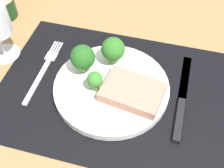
% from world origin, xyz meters
% --- Properties ---
extents(ground_plane, '(1.40, 1.10, 0.03)m').
position_xyz_m(ground_plane, '(0.00, 0.00, -0.01)').
color(ground_plane, '#996D42').
extents(placemat, '(0.48, 0.35, 0.00)m').
position_xyz_m(placemat, '(0.00, 0.00, 0.00)').
color(placemat, black).
rests_on(placemat, ground_plane).
extents(plate, '(0.24, 0.24, 0.02)m').
position_xyz_m(plate, '(0.00, 0.00, 0.01)').
color(plate, silver).
rests_on(plate, placemat).
extents(steak, '(0.13, 0.10, 0.02)m').
position_xyz_m(steak, '(0.05, -0.01, 0.03)').
color(steak, tan).
rests_on(steak, plate).
extents(broccoli_near_steak, '(0.03, 0.03, 0.05)m').
position_xyz_m(broccoli_near_steak, '(-0.03, -0.02, 0.05)').
color(broccoli_near_steak, '#5B8942').
rests_on(broccoli_near_steak, plate).
extents(broccoli_center, '(0.05, 0.05, 0.07)m').
position_xyz_m(broccoli_center, '(-0.07, 0.02, 0.06)').
color(broccoli_center, '#6B994C').
rests_on(broccoli_center, plate).
extents(broccoli_front_edge, '(0.05, 0.05, 0.06)m').
position_xyz_m(broccoli_front_edge, '(-0.01, 0.07, 0.06)').
color(broccoli_front_edge, '#6B994C').
rests_on(broccoli_front_edge, plate).
extents(fork, '(0.02, 0.19, 0.01)m').
position_xyz_m(fork, '(-0.16, 0.01, 0.01)').
color(fork, silver).
rests_on(fork, placemat).
extents(knife, '(0.02, 0.23, 0.01)m').
position_xyz_m(knife, '(0.15, 0.01, 0.01)').
color(knife, black).
rests_on(knife, placemat).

